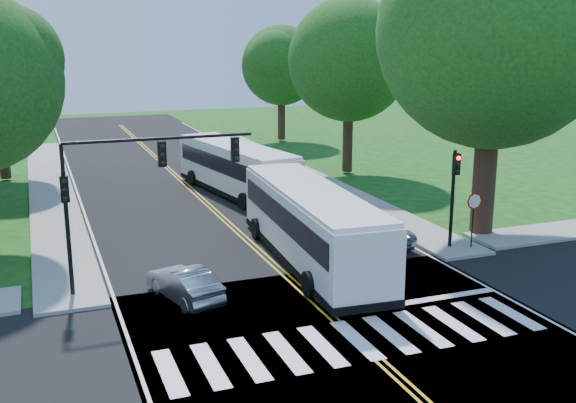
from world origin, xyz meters
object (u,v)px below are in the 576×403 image
bus_lead (311,224)px  suv (368,232)px  signal_ne (454,186)px  dark_sedan (289,181)px  bus_follow (236,168)px  hatchback (185,283)px  signal_nw (131,178)px

bus_lead → suv: size_ratio=2.72×
signal_ne → dark_sedan: bearing=100.1°
bus_lead → suv: bus_lead is taller
bus_follow → hatchback: bearing=57.6°
hatchback → dark_sedan: size_ratio=0.97×
dark_sedan → signal_nw: bearing=30.0°
bus_follow → hatchback: (-6.66, -15.62, -1.00)m
hatchback → signal_nw: bearing=-62.9°
signal_ne → dark_sedan: (-2.47, 13.93, -2.39)m
dark_sedan → bus_lead: bearing=52.4°
bus_follow → suv: (2.67, -12.14, -0.98)m
signal_ne → bus_follow: bearing=112.9°
hatchback → bus_lead: bearing=-174.8°
bus_follow → bus_lead: bearing=77.7°
signal_ne → bus_follow: size_ratio=0.36×
signal_ne → hatchback: size_ratio=1.16×
bus_follow → suv: 12.46m
bus_follow → hatchback: size_ratio=3.21×
hatchback → suv: (9.33, 3.49, 0.02)m
bus_lead → hatchback: bus_lead is taller
signal_ne → hatchback: (-12.57, -1.63, -2.33)m
bus_follow → hatchback: 17.01m
bus_follow → signal_nw: bearing=50.5°
suv → signal_nw: bearing=-5.6°
suv → hatchback: bearing=5.1°
hatchback → dark_sedan: (10.10, 15.55, -0.06)m
bus_lead → bus_follow: bearing=-89.1°
signal_ne → bus_lead: bearing=174.5°
bus_lead → bus_follow: 13.38m
signal_ne → suv: (-3.24, 1.86, -2.31)m
bus_lead → hatchback: bearing=24.6°
signal_nw → dark_sedan: signal_nw is taller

